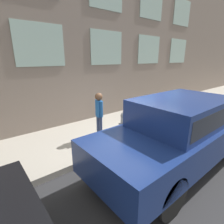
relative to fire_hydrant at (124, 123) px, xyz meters
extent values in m
plane|color=#2D2D30|center=(-0.55, 0.45, -0.61)|extent=(80.00, 80.00, 0.00)
cube|color=#A8A093|center=(0.86, 0.45, -0.52)|extent=(2.81, 60.00, 0.18)
cube|color=gray|center=(2.41, 0.45, 3.47)|extent=(0.30, 40.00, 8.17)
cube|color=#9EBCB2|center=(2.24, -6.72, 2.63)|extent=(0.03, 1.69, 1.42)
cube|color=#9EBCB2|center=(2.24, -3.85, 2.63)|extent=(0.03, 1.69, 1.42)
cube|color=#9EBCB2|center=(2.24, -0.99, 2.63)|extent=(0.03, 1.69, 1.42)
cube|color=#9EBCB2|center=(2.24, 1.88, 2.63)|extent=(0.03, 1.69, 1.42)
cube|color=#9EBCB2|center=(2.24, -6.72, 4.82)|extent=(0.03, 1.69, 1.42)
cube|color=#9EBCB2|center=(2.24, -3.85, 4.82)|extent=(0.03, 1.69, 1.42)
cylinder|color=gray|center=(0.00, 0.00, -0.41)|extent=(0.34, 0.34, 0.04)
cylinder|color=gray|center=(0.00, 0.00, -0.08)|extent=(0.26, 0.26, 0.71)
sphere|color=slate|center=(0.00, 0.00, 0.27)|extent=(0.27, 0.27, 0.27)
cylinder|color=black|center=(0.00, 0.00, 0.36)|extent=(0.09, 0.09, 0.11)
cylinder|color=gray|center=(0.00, -0.18, 0.01)|extent=(0.09, 0.10, 0.09)
cylinder|color=gray|center=(0.00, 0.18, 0.01)|extent=(0.09, 0.10, 0.09)
cylinder|color=navy|center=(0.29, 0.81, -0.06)|extent=(0.11, 0.11, 0.75)
cylinder|color=navy|center=(0.45, 0.81, -0.06)|extent=(0.11, 0.11, 0.75)
cube|color=#1E59A5|center=(0.37, 0.81, 0.60)|extent=(0.20, 0.14, 0.56)
cylinder|color=#1E59A5|center=(0.23, 0.81, 0.61)|extent=(0.09, 0.09, 0.53)
cylinder|color=#1E59A5|center=(0.51, 0.81, 0.61)|extent=(0.09, 0.09, 0.53)
sphere|color=brown|center=(0.37, 0.81, 1.00)|extent=(0.25, 0.25, 0.25)
cylinder|color=black|center=(-2.89, 1.56, -0.19)|extent=(0.24, 0.84, 0.84)
cylinder|color=black|center=(-1.21, 1.56, -0.19)|extent=(0.24, 0.84, 0.84)
cylinder|color=black|center=(-1.21, -1.70, -0.19)|extent=(0.24, 0.84, 0.84)
cube|color=navy|center=(-2.05, -0.07, 0.19)|extent=(1.92, 5.27, 0.75)
cube|color=navy|center=(-2.05, -0.07, 0.90)|extent=(1.69, 2.53, 0.68)
cube|color=#1E232D|center=(-2.05, -0.07, 0.90)|extent=(1.70, 2.33, 0.44)
camera|label=1|loc=(-4.21, 4.00, 2.19)|focal=28.00mm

